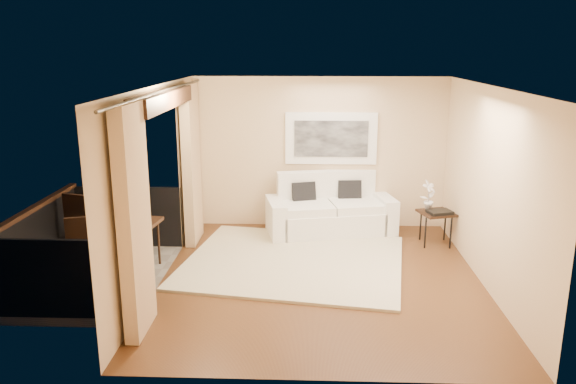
{
  "coord_description": "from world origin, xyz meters",
  "views": [
    {
      "loc": [
        -0.18,
        -7.41,
        3.21
      ],
      "look_at": [
        -0.5,
        0.86,
        1.05
      ],
      "focal_mm": 35.0,
      "sensor_mm": 36.0,
      "label": 1
    }
  ],
  "objects_px": {
    "sofa": "(329,212)",
    "balcony_chair_near": "(83,249)",
    "balcony_chair_far": "(83,222)",
    "bistro_table": "(135,227)",
    "ice_bucket": "(126,213)",
    "side_table": "(436,215)",
    "orchid": "(429,195)"
  },
  "relations": [
    {
      "from": "orchid",
      "to": "ice_bucket",
      "type": "relative_size",
      "value": 2.52
    },
    {
      "from": "ice_bucket",
      "to": "sofa",
      "type": "bearing_deg",
      "value": 30.49
    },
    {
      "from": "bistro_table",
      "to": "balcony_chair_far",
      "type": "distance_m",
      "value": 0.95
    },
    {
      "from": "sofa",
      "to": "orchid",
      "type": "height_order",
      "value": "orchid"
    },
    {
      "from": "side_table",
      "to": "balcony_chair_near",
      "type": "bearing_deg",
      "value": -158.4
    },
    {
      "from": "orchid",
      "to": "bistro_table",
      "type": "xyz_separation_m",
      "value": [
        -4.5,
        -1.42,
        -0.15
      ]
    },
    {
      "from": "side_table",
      "to": "sofa",
      "type": "bearing_deg",
      "value": 162.28
    },
    {
      "from": "sofa",
      "to": "balcony_chair_far",
      "type": "bearing_deg",
      "value": -169.68
    },
    {
      "from": "sofa",
      "to": "balcony_chair_near",
      "type": "height_order",
      "value": "sofa"
    },
    {
      "from": "orchid",
      "to": "bistro_table",
      "type": "bearing_deg",
      "value": -162.46
    },
    {
      "from": "balcony_chair_far",
      "to": "balcony_chair_near",
      "type": "xyz_separation_m",
      "value": [
        0.41,
        -1.03,
        -0.05
      ]
    },
    {
      "from": "sofa",
      "to": "ice_bucket",
      "type": "relative_size",
      "value": 11.66
    },
    {
      "from": "balcony_chair_far",
      "to": "ice_bucket",
      "type": "relative_size",
      "value": 5.45
    },
    {
      "from": "balcony_chair_near",
      "to": "side_table",
      "type": "bearing_deg",
      "value": 5.85
    },
    {
      "from": "balcony_chair_near",
      "to": "bistro_table",
      "type": "bearing_deg",
      "value": 39.96
    },
    {
      "from": "bistro_table",
      "to": "balcony_chair_near",
      "type": "distance_m",
      "value": 0.87
    },
    {
      "from": "side_table",
      "to": "balcony_chair_near",
      "type": "relative_size",
      "value": 0.63
    },
    {
      "from": "balcony_chair_far",
      "to": "bistro_table",
      "type": "bearing_deg",
      "value": 179.13
    },
    {
      "from": "side_table",
      "to": "balcony_chair_far",
      "type": "xyz_separation_m",
      "value": [
        -5.52,
        -0.99,
        0.14
      ]
    },
    {
      "from": "side_table",
      "to": "ice_bucket",
      "type": "height_order",
      "value": "ice_bucket"
    },
    {
      "from": "orchid",
      "to": "balcony_chair_far",
      "type": "bearing_deg",
      "value": -168.37
    },
    {
      "from": "bistro_table",
      "to": "balcony_chair_near",
      "type": "relative_size",
      "value": 0.74
    },
    {
      "from": "side_table",
      "to": "balcony_chair_near",
      "type": "xyz_separation_m",
      "value": [
        -5.11,
        -2.02,
        0.08
      ]
    },
    {
      "from": "side_table",
      "to": "bistro_table",
      "type": "distance_m",
      "value": 4.81
    },
    {
      "from": "balcony_chair_far",
      "to": "ice_bucket",
      "type": "height_order",
      "value": "balcony_chair_far"
    },
    {
      "from": "balcony_chair_far",
      "to": "balcony_chair_near",
      "type": "relative_size",
      "value": 1.08
    },
    {
      "from": "sofa",
      "to": "bistro_table",
      "type": "relative_size",
      "value": 3.12
    },
    {
      "from": "side_table",
      "to": "balcony_chair_far",
      "type": "bearing_deg",
      "value": -169.79
    },
    {
      "from": "side_table",
      "to": "balcony_chair_far",
      "type": "height_order",
      "value": "balcony_chair_far"
    },
    {
      "from": "side_table",
      "to": "bistro_table",
      "type": "height_order",
      "value": "bistro_table"
    },
    {
      "from": "sofa",
      "to": "balcony_chair_near",
      "type": "relative_size",
      "value": 2.32
    },
    {
      "from": "bistro_table",
      "to": "side_table",
      "type": "bearing_deg",
      "value": 15.78
    }
  ]
}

